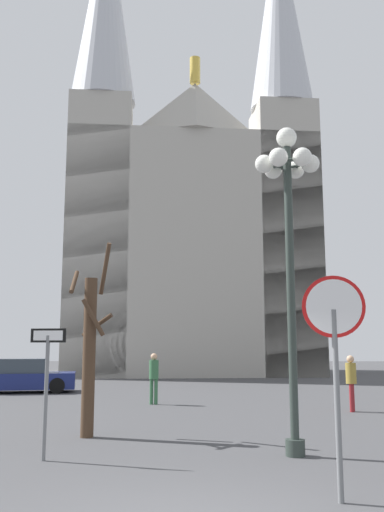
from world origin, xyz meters
name	(u,v)px	position (x,y,z in m)	size (l,w,h in m)	color
cathedral	(190,222)	(-0.63, 31.78, 10.59)	(17.40, 13.14, 33.90)	#ADA89E
stop_sign	(335,339)	(2.01, 1.12, 2.11)	(0.85, 0.16, 2.96)	slate
one_way_arrow_sign	(47,375)	(-2.60, 3.64, 1.49)	(0.67, 0.15, 2.31)	slate
street_lamp	(289,214)	(1.91, 4.13, 4.56)	(1.28, 1.16, 6.33)	#2D3833
bare_tree	(90,348)	(-2.34, 6.13, 1.93)	(0.96, 0.95, 4.35)	#473323
parked_car_near_navy	(20,376)	(-7.56, 17.34, 0.66)	(4.74, 2.68, 1.42)	navy
pedestrian_walking	(154,373)	(-1.46, 12.80, 1.04)	(0.32, 0.32, 1.71)	#33663F
pedestrian_standing	(351,377)	(4.76, 10.89, 1.02)	(0.32, 0.32, 1.69)	maroon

